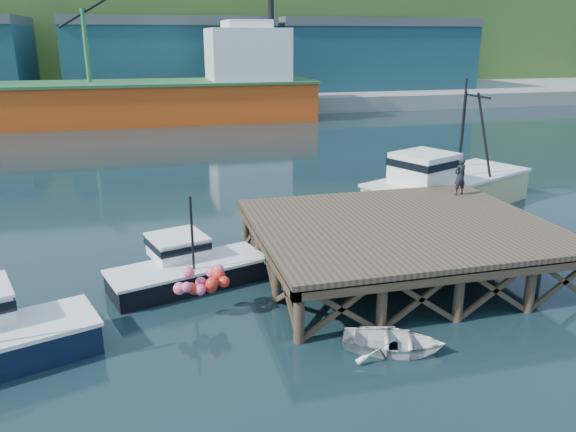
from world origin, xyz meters
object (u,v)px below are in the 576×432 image
object	(u,v)px
trawler	(446,183)
boat_black	(186,267)
dinghy	(393,341)
dockworker	(460,176)

from	to	relation	value
trawler	boat_black	bearing A→B (deg)	179.79
trawler	dinghy	size ratio (longest dim) A/B	3.64
dinghy	dockworker	world-z (taller)	dockworker
boat_black	trawler	size ratio (longest dim) A/B	0.57
dinghy	boat_black	bearing A→B (deg)	65.39
trawler	dinghy	distance (m)	16.70
boat_black	dinghy	bearing A→B (deg)	-66.15
trawler	dinghy	xyz separation A→B (m)	(-9.47, -13.70, -1.18)
boat_black	trawler	bearing A→B (deg)	7.36
boat_black	dockworker	xyz separation A→B (m)	(13.42, 2.39, 2.34)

